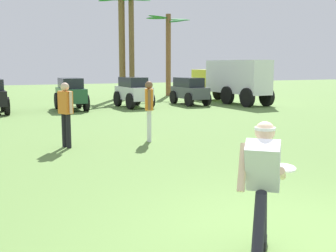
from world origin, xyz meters
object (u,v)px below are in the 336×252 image
object	(u,v)px
frisbee_thrower	(262,182)
palm_tree_far_right	(168,47)
teammate_near_sideline	(149,105)
parked_car_slot_d	(189,90)
teammate_midfield	(66,109)
palm_tree_left_of_centre	(122,37)
parked_car_slot_b	(71,93)
frisbee_in_flight	(285,168)
box_truck	(231,79)
palm_tree_right_of_centre	(132,31)
parked_car_slot_c	(133,91)

from	to	relation	value
frisbee_thrower	palm_tree_far_right	world-z (taller)	palm_tree_far_right
teammate_near_sideline	parked_car_slot_d	size ratio (longest dim) A/B	0.64
teammate_midfield	palm_tree_left_of_centre	world-z (taller)	palm_tree_left_of_centre
parked_car_slot_b	frisbee_in_flight	bearing A→B (deg)	-90.90
parked_car_slot_d	box_truck	world-z (taller)	box_truck
frisbee_in_flight	parked_car_slot_b	size ratio (longest dim) A/B	0.12
parked_car_slot_d	teammate_midfield	bearing A→B (deg)	-131.04
teammate_near_sideline	frisbee_thrower	bearing A→B (deg)	-101.06
palm_tree_right_of_centre	parked_car_slot_d	bearing A→B (deg)	-80.19
frisbee_in_flight	teammate_midfield	distance (m)	6.38
teammate_near_sideline	palm_tree_left_of_centre	world-z (taller)	palm_tree_left_of_centre
frisbee_thrower	parked_car_slot_d	bearing A→B (deg)	66.24
palm_tree_left_of_centre	frisbee_in_flight	bearing A→B (deg)	-102.26
teammate_near_sideline	parked_car_slot_d	bearing A→B (deg)	57.89
parked_car_slot_d	frisbee_thrower	bearing A→B (deg)	-113.76
parked_car_slot_c	parked_car_slot_d	xyz separation A→B (m)	(2.98, 0.13, -0.02)
teammate_near_sideline	teammate_midfield	distance (m)	2.13
teammate_near_sideline	parked_car_slot_c	bearing A→B (deg)	73.85
frisbee_in_flight	palm_tree_left_of_centre	xyz separation A→B (m)	(4.60, 21.19, 2.90)
palm_tree_right_of_centre	palm_tree_left_of_centre	bearing A→B (deg)	140.68
frisbee_in_flight	parked_car_slot_d	xyz separation A→B (m)	(6.12, 14.93, -0.05)
parked_car_slot_b	box_truck	size ratio (longest dim) A/B	0.40
parked_car_slot_b	palm_tree_left_of_centre	bearing A→B (deg)	55.66
parked_car_slot_c	parked_car_slot_d	world-z (taller)	parked_car_slot_c
parked_car_slot_b	palm_tree_far_right	size ratio (longest dim) A/B	0.46
teammate_midfield	box_truck	world-z (taller)	box_truck
teammate_midfield	palm_tree_right_of_centre	size ratio (longest dim) A/B	0.23
palm_tree_left_of_centre	teammate_midfield	bearing A→B (deg)	-112.10
box_truck	teammate_near_sideline	bearing A→B (deg)	-132.02
teammate_near_sideline	palm_tree_left_of_centre	distance (m)	15.72
parked_car_slot_b	parked_car_slot_c	xyz separation A→B (m)	(2.90, 0.01, 0.00)
palm_tree_right_of_centre	palm_tree_far_right	size ratio (longest dim) A/B	1.33
parked_car_slot_c	palm_tree_left_of_centre	xyz separation A→B (m)	(1.47, 6.39, 2.93)
teammate_near_sideline	palm_tree_far_right	distance (m)	16.50
teammate_midfield	box_truck	distance (m)	13.28
teammate_near_sideline	teammate_midfield	xyz separation A→B (m)	(-2.13, -0.02, 0.00)
parked_car_slot_c	parked_car_slot_d	bearing A→B (deg)	2.50
frisbee_thrower	parked_car_slot_c	world-z (taller)	same
frisbee_in_flight	palm_tree_far_right	bearing A→B (deg)	70.09
parked_car_slot_c	box_truck	xyz separation A→B (m)	(5.38, 0.14, 0.49)
frisbee_thrower	palm_tree_right_of_centre	size ratio (longest dim) A/B	0.20
teammate_midfield	palm_tree_far_right	size ratio (longest dim) A/B	0.30
teammate_midfield	parked_car_slot_d	distance (m)	11.57
box_truck	teammate_midfield	bearing A→B (deg)	-138.82
parked_car_slot_d	palm_tree_far_right	size ratio (longest dim) A/B	0.47
frisbee_thrower	parked_car_slot_c	bearing A→B (deg)	76.05
teammate_midfield	parked_car_slot_b	world-z (taller)	teammate_midfield
teammate_near_sideline	frisbee_in_flight	bearing A→B (deg)	-95.96
parked_car_slot_b	palm_tree_right_of_centre	size ratio (longest dim) A/B	0.34
teammate_midfield	palm_tree_left_of_centre	bearing A→B (deg)	67.90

